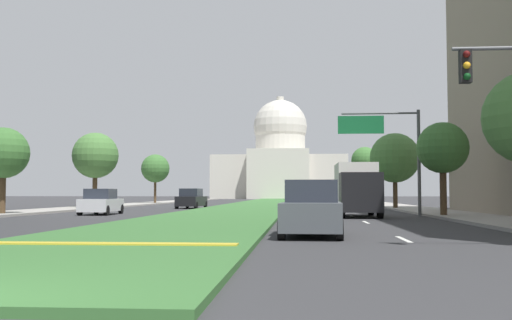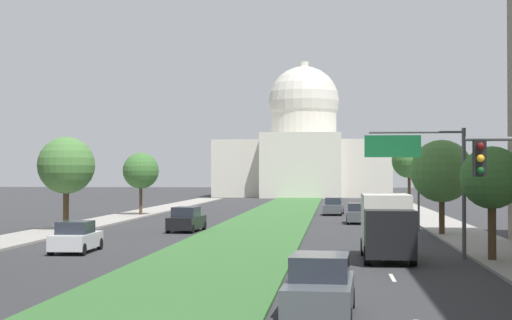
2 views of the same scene
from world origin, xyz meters
name	(u,v)px [view 2 (image 2 of 2)]	position (x,y,z in m)	size (l,w,h in m)	color
ground_plane	(278,216)	(0.00, 68.29, 0.00)	(300.46, 300.46, 0.00)	#333335
grass_median	(272,219)	(0.00, 61.46, 0.07)	(7.27, 122.92, 0.14)	#386B33
lane_dashes_right	(368,234)	(7.99, 44.93, 0.00)	(0.16, 70.86, 0.01)	silver
sidewalk_left	(97,222)	(-14.34, 54.63, 0.07)	(4.00, 122.92, 0.15)	#9E9991
sidewalk_right	(442,225)	(14.34, 54.63, 0.07)	(4.00, 122.92, 0.15)	#9E9991
capitol_building	(304,152)	(0.00, 135.81, 8.06)	(30.99, 29.01, 24.99)	beige
traffic_light_far_right	(419,186)	(11.84, 48.83, 3.31)	(0.28, 0.35, 5.20)	#515456
overhead_guide_sign	(428,166)	(10.27, 29.68, 4.62)	(4.99, 0.20, 6.50)	#515456
street_tree_right_mid	(492,178)	(13.09, 28.15, 4.00)	(2.99, 2.99, 5.54)	#4C3823
street_tree_left_far	(66,166)	(-13.78, 45.41, 4.79)	(4.16, 4.16, 6.90)	#4C3823
street_tree_right_far	(442,171)	(12.87, 43.97, 4.37)	(4.23, 4.23, 6.51)	#4C3823
street_tree_left_distant	(141,171)	(-13.36, 65.93, 4.46)	(3.55, 3.55, 6.25)	#4C3823
street_tree_right_distant	(409,161)	(12.86, 67.06, 5.41)	(3.36, 3.36, 7.13)	#4C3823
sedan_lead_stopped	(320,288)	(5.21, 13.19, 0.86)	(2.17, 4.70, 1.85)	#4C5156
sedan_midblock	(76,238)	(-8.15, 30.90, 0.79)	(2.04, 4.22, 1.68)	silver
sedan_distant	(186,220)	(-5.05, 46.22, 0.84)	(2.25, 4.67, 1.80)	black
sedan_far_horizon	(358,214)	(7.60, 56.75, 0.80)	(1.92, 4.31, 1.71)	#4C5156
sedan_very_far	(334,207)	(5.58, 70.00, 0.82)	(2.13, 4.72, 1.75)	#4C5156
box_truck_delivery	(387,226)	(8.19, 28.89, 1.68)	(2.40, 6.40, 3.20)	black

